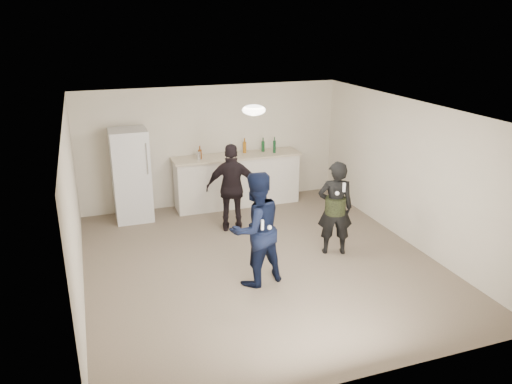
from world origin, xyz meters
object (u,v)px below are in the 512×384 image
object	(u,v)px
fridge	(131,175)
man	(256,229)
counter	(237,181)
shaker	(199,155)
woman	(335,208)
spectator	(233,188)

from	to	relation	value
fridge	man	distance (m)	3.50
counter	man	distance (m)	3.35
shaker	counter	bearing A→B (deg)	4.75
shaker	woman	distance (m)	3.18
shaker	man	size ratio (longest dim) A/B	0.10
man	woman	xyz separation A→B (m)	(1.58, 0.52, -0.06)
counter	shaker	world-z (taller)	shaker
counter	woman	size ratio (longest dim) A/B	1.61
counter	spectator	bearing A→B (deg)	-110.62
fridge	woman	world-z (taller)	fridge
shaker	woman	xyz separation A→B (m)	(1.68, -2.67, -0.37)
counter	woman	distance (m)	2.88
spectator	fridge	bearing A→B (deg)	-17.93
counter	spectator	distance (m)	1.37
counter	shaker	size ratio (longest dim) A/B	15.29
counter	spectator	size ratio (longest dim) A/B	1.57
man	spectator	size ratio (longest dim) A/B	1.05
fridge	woman	size ratio (longest dim) A/B	1.12
man	spectator	bearing A→B (deg)	-111.40
counter	spectator	world-z (taller)	spectator
fridge	man	xyz separation A→B (m)	(1.45, -3.19, -0.03)
shaker	spectator	xyz separation A→B (m)	(0.35, -1.18, -0.35)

